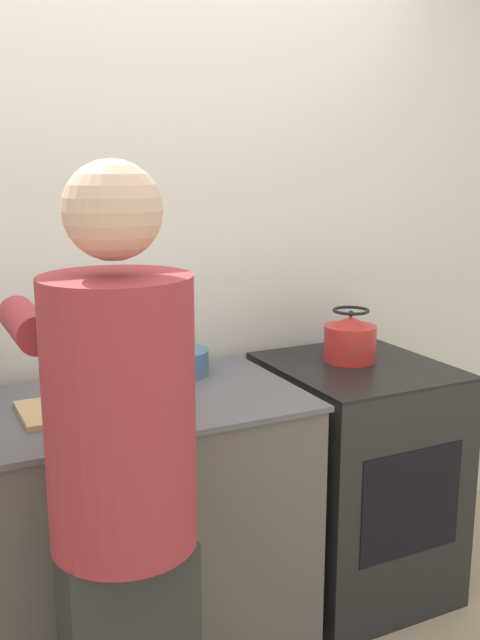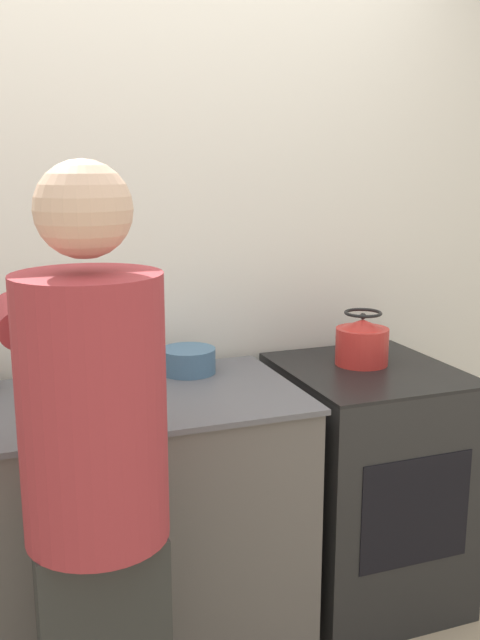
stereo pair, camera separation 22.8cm
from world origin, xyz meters
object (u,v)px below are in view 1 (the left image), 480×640
object	(u,v)px
bowl_prep	(181,362)
kettle	(350,339)
cutting_board	(73,408)
person	(122,488)
oven	(354,476)
knife	(80,404)

from	to	relation	value
bowl_prep	kettle	bearing A→B (deg)	-11.35
kettle	bowl_prep	bearing A→B (deg)	168.65
cutting_board	kettle	size ratio (longest dim) A/B	1.56
person	kettle	bearing A→B (deg)	30.79
oven	person	world-z (taller)	person
knife	bowl_prep	bearing A→B (deg)	27.46
oven	knife	size ratio (longest dim) A/B	4.89
person	bowl_prep	size ratio (longest dim) A/B	8.37
person	bowl_prep	distance (m)	0.91
knife	kettle	world-z (taller)	kettle
oven	knife	world-z (taller)	knife
oven	cutting_board	size ratio (longest dim) A/B	2.86
knife	oven	bearing A→B (deg)	1.64
knife	bowl_prep	world-z (taller)	bowl_prep
oven	bowl_prep	world-z (taller)	bowl_prep
cutting_board	bowl_prep	bearing A→B (deg)	26.39
cutting_board	oven	bearing A→B (deg)	1.70
cutting_board	bowl_prep	world-z (taller)	bowl_prep
person	cutting_board	bearing A→B (deg)	87.96
kettle	person	bearing A→B (deg)	-149.21
knife	kettle	distance (m)	1.07
cutting_board	bowl_prep	distance (m)	0.49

